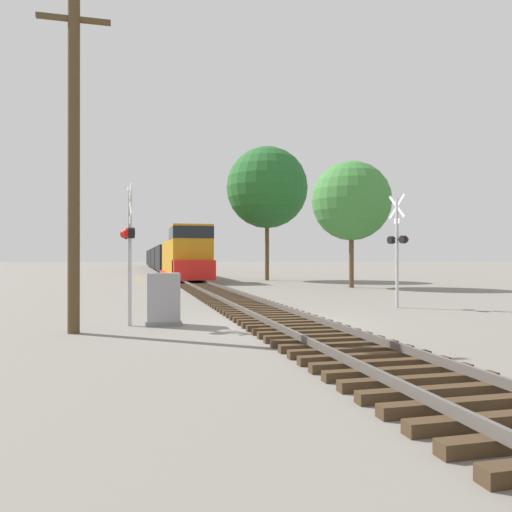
% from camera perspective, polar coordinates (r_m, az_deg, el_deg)
% --- Properties ---
extents(ground_plane, '(400.00, 400.00, 0.00)m').
position_cam_1_polar(ground_plane, '(14.85, 2.58, -7.62)').
color(ground_plane, slate).
extents(rail_track_bed, '(2.60, 160.00, 0.31)m').
position_cam_1_polar(rail_track_bed, '(14.83, 2.58, -7.10)').
color(rail_track_bed, '#42301E').
rests_on(rail_track_bed, ground).
extents(freight_train, '(2.98, 83.22, 4.33)m').
position_cam_1_polar(freight_train, '(74.89, -10.60, -0.23)').
color(freight_train, '#B77A14').
rests_on(freight_train, ground).
extents(crossing_signal_near, '(0.42, 1.01, 3.99)m').
position_cam_1_polar(crossing_signal_near, '(14.47, -14.35, 1.64)').
color(crossing_signal_near, '#B7B7BC').
rests_on(crossing_signal_near, ground).
extents(crossing_signal_far, '(0.46, 1.02, 4.33)m').
position_cam_1_polar(crossing_signal_far, '(19.83, 15.88, 1.40)').
color(crossing_signal_far, '#B7B7BC').
rests_on(crossing_signal_far, ground).
extents(relay_cabinet, '(1.00, 0.62, 1.48)m').
position_cam_1_polar(relay_cabinet, '(14.42, -10.55, -4.92)').
color(relay_cabinet, slate).
rests_on(relay_cabinet, ground).
extents(utility_pole, '(1.80, 0.30, 8.59)m').
position_cam_1_polar(utility_pole, '(13.70, -20.10, 10.32)').
color(utility_pole, '#4C3A23').
rests_on(utility_pole, ground).
extents(tree_far_right, '(5.04, 5.04, 8.04)m').
position_cam_1_polar(tree_far_right, '(32.44, 10.85, 6.19)').
color(tree_far_right, brown).
rests_on(tree_far_right, ground).
extents(tree_mid_background, '(6.78, 6.78, 11.14)m').
position_cam_1_polar(tree_mid_background, '(41.95, 1.27, 7.82)').
color(tree_mid_background, brown).
rests_on(tree_mid_background, ground).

